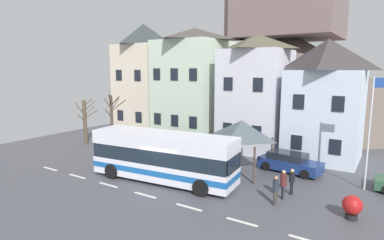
{
  "coord_description": "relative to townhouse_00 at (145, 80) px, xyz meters",
  "views": [
    {
      "loc": [
        11.64,
        -14.95,
        7.14
      ],
      "look_at": [
        -0.3,
        3.62,
        3.6
      ],
      "focal_mm": 29.85,
      "sensor_mm": 36.0,
      "label": 1
    }
  ],
  "objects": [
    {
      "name": "harbour_buoy",
      "position": [
        21.77,
        -10.19,
        -5.27
      ],
      "size": [
        0.93,
        0.93,
        1.18
      ],
      "color": "black",
      "rests_on": "ground_plane"
    },
    {
      "name": "bus_shelter",
      "position": [
        14.36,
        -6.59,
        -2.91
      ],
      "size": [
        3.6,
        3.6,
        3.68
      ],
      "color": "#473D33",
      "rests_on": "ground_plane"
    },
    {
      "name": "bare_tree_01",
      "position": [
        2.4,
        -7.16,
        -3.22
      ],
      "size": [
        1.88,
        1.91,
        5.1
      ],
      "color": "#47382D",
      "rests_on": "ground_plane"
    },
    {
      "name": "townhouse_01",
      "position": [
        5.79,
        0.96,
        -0.36
      ],
      "size": [
        6.15,
        7.0,
        11.14
      ],
      "color": "silver",
      "rests_on": "ground_plane"
    },
    {
      "name": "townhouse_03",
      "position": [
        18.42,
        0.17,
        -1.21
      ],
      "size": [
        5.37,
        5.43,
        9.44
      ],
      "color": "silver",
      "rests_on": "ground_plane"
    },
    {
      "name": "public_bench",
      "position": [
        15.96,
        -4.8,
        -5.46
      ],
      "size": [
        1.6,
        0.48,
        0.87
      ],
      "color": "#473828",
      "rests_on": "ground_plane"
    },
    {
      "name": "bare_tree_00",
      "position": [
        -1.48,
        -6.93,
        -3.69
      ],
      "size": [
        1.36,
        2.16,
        4.4
      ],
      "color": "brown",
      "rests_on": "ground_plane"
    },
    {
      "name": "pedestrian_02",
      "position": [
        18.26,
        -9.59,
        -4.95
      ],
      "size": [
        0.35,
        0.35,
        1.66
      ],
      "color": "#2D2D38",
      "rests_on": "ground_plane"
    },
    {
      "name": "parked_car_02",
      "position": [
        17.17,
        -4.6,
        -5.26
      ],
      "size": [
        4.41,
        2.29,
        1.37
      ],
      "rotation": [
        0.0,
        0.0,
        -0.14
      ],
      "color": "navy",
      "rests_on": "ground_plane"
    },
    {
      "name": "transit_bus",
      "position": [
        10.9,
        -10.89,
        -4.35
      ],
      "size": [
        9.79,
        3.36,
        3.13
      ],
      "rotation": [
        0.0,
        0.0,
        0.1
      ],
      "color": "white",
      "rests_on": "ground_plane"
    },
    {
      "name": "pedestrian_00",
      "position": [
        18.16,
        -10.59,
        -5.05
      ],
      "size": [
        0.31,
        0.34,
        1.6
      ],
      "color": "#38332D",
      "rests_on": "ground_plane"
    },
    {
      "name": "flagpole",
      "position": [
        22.03,
        -5.59,
        -2.01
      ],
      "size": [
        0.95,
        0.1,
        6.73
      ],
      "color": "silver",
      "rests_on": "ground_plane"
    },
    {
      "name": "hilltop_castle",
      "position": [
        8.83,
        22.7,
        0.97
      ],
      "size": [
        42.54,
        42.54,
        21.33
      ],
      "color": "#62564E",
      "rests_on": "ground_plane"
    },
    {
      "name": "parked_car_01",
      "position": [
        6.3,
        -4.23,
        -5.25
      ],
      "size": [
        4.47,
        2.2,
        1.39
      ],
      "rotation": [
        0.0,
        0.0,
        -0.05
      ],
      "color": "#2E5B38",
      "rests_on": "ground_plane"
    },
    {
      "name": "townhouse_00",
      "position": [
        0.0,
        0.0,
        0.0
      ],
      "size": [
        5.14,
        5.08,
        11.86
      ],
      "color": "beige",
      "rests_on": "ground_plane"
    },
    {
      "name": "ground_plane",
      "position": [
        11.47,
        -11.51,
        -5.96
      ],
      "size": [
        40.0,
        60.0,
        0.07
      ],
      "color": "#4C4C54"
    },
    {
      "name": "townhouse_02",
      "position": [
        12.59,
        0.36,
        -0.87
      ],
      "size": [
        5.19,
        5.79,
        10.13
      ],
      "color": "silver",
      "rests_on": "ground_plane"
    },
    {
      "name": "pedestrian_01",
      "position": [
        18.47,
        -8.67,
        -5.04
      ],
      "size": [
        0.32,
        0.33,
        1.52
      ],
      "color": "black",
      "rests_on": "ground_plane"
    }
  ]
}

